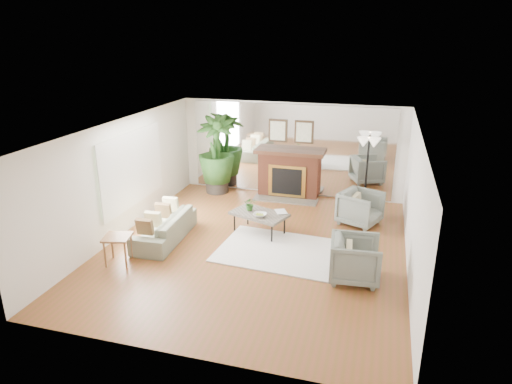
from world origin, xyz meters
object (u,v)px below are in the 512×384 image
(coffee_table, at_px, (259,215))
(sofa, at_px, (165,227))
(floor_lamp, at_px, (368,148))
(armchair_back, at_px, (360,208))
(potted_ficus, at_px, (216,152))
(armchair_front, at_px, (355,259))
(fireplace, at_px, (289,173))
(side_table, at_px, (118,240))

(coffee_table, bearing_deg, sofa, -154.91)
(sofa, xyz_separation_m, floor_lamp, (3.99, 3.25, 1.23))
(coffee_table, xyz_separation_m, armchair_back, (2.10, 1.13, -0.05))
(potted_ficus, bearing_deg, coffee_table, -51.61)
(armchair_front, bearing_deg, fireplace, 22.29)
(fireplace, height_order, armchair_front, fireplace)
(sofa, relative_size, potted_ficus, 0.90)
(coffee_table, relative_size, potted_ficus, 0.64)
(side_table, bearing_deg, coffee_table, 42.73)
(armchair_back, height_order, potted_ficus, potted_ficus)
(side_table, bearing_deg, floor_lamp, 45.54)
(armchair_back, xyz_separation_m, floor_lamp, (0.03, 1.26, 1.12))
(armchair_back, relative_size, armchair_front, 0.98)
(fireplace, bearing_deg, potted_ficus, -174.40)
(floor_lamp, bearing_deg, armchair_back, -91.26)
(armchair_back, xyz_separation_m, side_table, (-4.33, -3.19, 0.08))
(fireplace, bearing_deg, floor_lamp, -4.50)
(side_table, bearing_deg, sofa, 72.47)
(floor_lamp, bearing_deg, side_table, -134.46)
(fireplace, relative_size, potted_ficus, 0.96)
(side_table, distance_m, potted_ficus, 4.48)
(coffee_table, relative_size, sofa, 0.71)
(coffee_table, xyz_separation_m, floor_lamp, (2.13, 2.38, 1.08))
(armchair_back, bearing_deg, floor_lamp, 21.72)
(coffee_table, height_order, armchair_front, armchair_front)
(armchair_front, bearing_deg, sofa, 76.56)
(floor_lamp, bearing_deg, potted_ficus, -179.51)
(coffee_table, distance_m, side_table, 3.04)
(fireplace, height_order, coffee_table, fireplace)
(fireplace, distance_m, coffee_table, 2.55)
(coffee_table, height_order, sofa, sofa)
(side_table, height_order, floor_lamp, floor_lamp)
(armchair_back, bearing_deg, armchair_front, -155.40)
(fireplace, distance_m, floor_lamp, 2.20)
(potted_ficus, distance_m, floor_lamp, 4.01)
(fireplace, height_order, armchair_back, fireplace)
(side_table, distance_m, floor_lamp, 6.32)
(fireplace, relative_size, armchair_back, 2.37)
(fireplace, bearing_deg, coffee_table, -92.49)
(fireplace, xyz_separation_m, floor_lamp, (2.02, -0.16, 0.85))
(side_table, bearing_deg, armchair_front, 7.66)
(fireplace, distance_m, armchair_back, 2.46)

